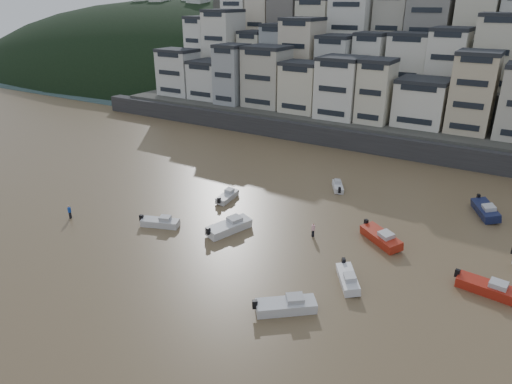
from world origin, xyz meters
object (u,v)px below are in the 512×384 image
Objects in this scene: boat_f at (227,195)px; person_pink at (313,230)px; boat_i at (486,209)px; boat_b at (348,277)px; boat_c at (229,225)px; person_blue at (70,212)px; boat_j at (160,221)px; boat_a at (286,304)px; boat_e at (381,236)px; boat_h at (338,186)px; boat_d at (488,286)px.

person_pink reaches higher than boat_f.
person_pink is at bearing -69.08° from boat_i.
boat_b is at bearing -122.62° from boat_f.
person_pink is at bearing -48.13° from boat_c.
boat_c is 9.89m from person_pink.
person_blue is 30.43m from person_pink.
boat_a is at bearing -37.36° from boat_j.
boat_e is at bearing -98.66° from boat_f.
person_pink reaches higher than boat_h.
boat_c is 1.31× the size of boat_f.
boat_f is (-5.57, 7.59, -0.20)m from boat_c.
boat_c reaches higher than boat_e.
boat_i is at bearing 104.35° from boat_d.
boat_a is 33.04m from boat_i.
boat_b is at bearing -44.95° from person_pink.
boat_j is (-33.21, -24.11, -0.18)m from boat_i.
boat_d reaches higher than boat_j.
boat_e is 0.97× the size of boat_i.
boat_e is at bearing 2.81° from boat_j.
boat_e is (16.10, 6.91, -0.01)m from boat_c.
person_blue is at bearing -157.45° from person_pink.
boat_c is 32.79m from boat_i.
person_blue and person_pink have the same top height.
boat_e reaches higher than boat_j.
person_pink is (16.93, 7.36, 0.18)m from boat_j.
boat_j is at bearing -121.02° from boat_e.
boat_d is at bearing -155.50° from boat_h.
boat_d is 47.86m from person_blue.
boat_j is 2.92× the size of person_pink.
boat_c is 27.75m from boat_d.
boat_e is 38.07m from person_blue.
boat_d is 36.07m from boat_j.
boat_c reaches higher than boat_d.
boat_a is 19.27m from boat_d.
boat_a is 0.92× the size of boat_i.
person_pink is at bearing -167.10° from boat_b.
boat_a is 21.80m from boat_j.
boat_c is 1.01× the size of boat_e.
person_blue reaches higher than boat_b.
person_pink is (3.03, -14.91, 0.28)m from boat_h.
boat_b is 12.90m from boat_d.
boat_b is 1.02× the size of boat_j.
person_pink reaches higher than boat_a.
boat_f is at bearing 178.46° from boat_d.
boat_d is at bearing -105.33° from boat_f.
person_blue is (-35.06, -4.73, 0.16)m from boat_b.
boat_d is (14.79, 12.36, 0.01)m from boat_a.
boat_b is 16.16m from boat_c.
boat_j is (-35.59, -5.84, -0.12)m from boat_d.
boat_c is 19.98m from boat_h.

